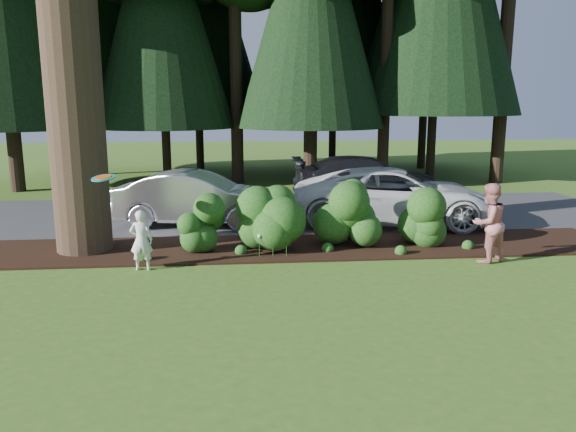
{
  "coord_description": "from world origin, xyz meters",
  "views": [
    {
      "loc": [
        -1.09,
        -9.6,
        3.42
      ],
      "look_at": [
        -0.12,
        0.73,
        1.3
      ],
      "focal_mm": 35.0,
      "sensor_mm": 36.0,
      "label": 1
    }
  ],
  "objects_px": {
    "car_silver_wagon": "(198,199)",
    "frisbee": "(103,178)",
    "child": "(141,240)",
    "car_white_suv": "(395,196)",
    "adult": "(489,223)",
    "car_dark_suv": "(366,177)"
  },
  "relations": [
    {
      "from": "car_dark_suv",
      "to": "frisbee",
      "type": "distance_m",
      "value": 10.71
    },
    {
      "from": "car_silver_wagon",
      "to": "adult",
      "type": "distance_m",
      "value": 7.7
    },
    {
      "from": "car_dark_suv",
      "to": "adult",
      "type": "bearing_deg",
      "value": -173.15
    },
    {
      "from": "adult",
      "to": "frisbee",
      "type": "bearing_deg",
      "value": -24.47
    },
    {
      "from": "car_white_suv",
      "to": "frisbee",
      "type": "distance_m",
      "value": 8.06
    },
    {
      "from": "car_dark_suv",
      "to": "frisbee",
      "type": "height_order",
      "value": "frisbee"
    },
    {
      "from": "car_white_suv",
      "to": "adult",
      "type": "height_order",
      "value": "adult"
    },
    {
      "from": "car_white_suv",
      "to": "car_dark_suv",
      "type": "bearing_deg",
      "value": 8.32
    },
    {
      "from": "car_silver_wagon",
      "to": "car_dark_suv",
      "type": "xyz_separation_m",
      "value": [
        5.66,
        3.91,
        0.0
      ]
    },
    {
      "from": "child",
      "to": "frisbee",
      "type": "relative_size",
      "value": 2.59
    },
    {
      "from": "frisbee",
      "to": "car_silver_wagon",
      "type": "bearing_deg",
      "value": 67.26
    },
    {
      "from": "car_silver_wagon",
      "to": "frisbee",
      "type": "bearing_deg",
      "value": 167.49
    },
    {
      "from": "car_white_suv",
      "to": "car_dark_suv",
      "type": "xyz_separation_m",
      "value": [
        0.14,
        4.21,
        -0.03
      ]
    },
    {
      "from": "car_silver_wagon",
      "to": "frisbee",
      "type": "xyz_separation_m",
      "value": [
        -1.62,
        -3.87,
        1.12
      ]
    },
    {
      "from": "car_white_suv",
      "to": "frisbee",
      "type": "bearing_deg",
      "value": 126.75
    },
    {
      "from": "car_silver_wagon",
      "to": "child",
      "type": "distance_m",
      "value": 4.19
    },
    {
      "from": "car_dark_suv",
      "to": "adult",
      "type": "distance_m",
      "value": 8.12
    },
    {
      "from": "child",
      "to": "frisbee",
      "type": "bearing_deg",
      "value": -16.58
    },
    {
      "from": "adult",
      "to": "child",
      "type": "bearing_deg",
      "value": -22.93
    },
    {
      "from": "car_silver_wagon",
      "to": "car_white_suv",
      "type": "height_order",
      "value": "car_white_suv"
    },
    {
      "from": "car_white_suv",
      "to": "frisbee",
      "type": "height_order",
      "value": "frisbee"
    },
    {
      "from": "frisbee",
      "to": "car_white_suv",
      "type": "bearing_deg",
      "value": 26.52
    }
  ]
}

